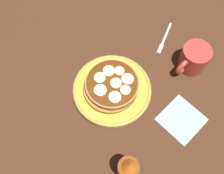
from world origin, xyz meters
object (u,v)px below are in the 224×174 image
(napkin, at_px, (182,119))
(banana_slice_3, at_px, (125,90))
(banana_slice_2, at_px, (115,97))
(banana_slice_4, at_px, (99,89))
(coffee_mug, at_px, (193,59))
(plate, at_px, (112,90))
(fork, at_px, (164,39))
(syrup_bottle, at_px, (128,170))
(banana_slice_1, at_px, (109,71))
(banana_slice_5, at_px, (128,79))
(pancake_stack, at_px, (111,86))
(banana_slice_7, at_px, (119,71))
(banana_slice_0, at_px, (116,83))
(banana_slice_6, at_px, (100,78))

(napkin, bearing_deg, banana_slice_3, -60.35)
(banana_slice_2, relative_size, napkin, 0.32)
(banana_slice_4, xyz_separation_m, coffee_mug, (-0.29, 0.09, -0.02))
(banana_slice_3, height_order, banana_slice_4, same)
(plate, height_order, banana_slice_3, banana_slice_3)
(plate, height_order, fork, plate)
(coffee_mug, xyz_separation_m, syrup_bottle, (0.36, 0.12, 0.02))
(banana_slice_1, bearing_deg, napkin, 110.26)
(banana_slice_3, xyz_separation_m, banana_slice_5, (-0.03, -0.02, -0.00))
(banana_slice_1, bearing_deg, banana_slice_3, 88.25)
(banana_slice_3, xyz_separation_m, syrup_bottle, (0.13, 0.16, 0.00))
(banana_slice_2, bearing_deg, banana_slice_4, -67.72)
(banana_slice_3, bearing_deg, plate, -73.81)
(banana_slice_5, bearing_deg, pancake_stack, -27.50)
(syrup_bottle, bearing_deg, banana_slice_2, -119.96)
(banana_slice_7, distance_m, coffee_mug, 0.23)
(napkin, relative_size, fork, 0.92)
(banana_slice_7, bearing_deg, fork, -173.64)
(banana_slice_0, xyz_separation_m, banana_slice_4, (0.05, -0.01, 0.00))
(banana_slice_3, bearing_deg, pancake_stack, -72.56)
(banana_slice_7, distance_m, syrup_bottle, 0.27)
(banana_slice_5, height_order, napkin, banana_slice_5)
(fork, bearing_deg, banana_slice_0, 10.88)
(plate, height_order, pancake_stack, pancake_stack)
(pancake_stack, bearing_deg, syrup_bottle, 60.57)
(banana_slice_2, bearing_deg, fork, -164.11)
(banana_slice_1, height_order, banana_slice_4, same)
(plate, height_order, coffee_mug, coffee_mug)
(pancake_stack, distance_m, banana_slice_1, 0.04)
(banana_slice_2, bearing_deg, banana_slice_3, 176.68)
(banana_slice_1, xyz_separation_m, banana_slice_2, (0.04, 0.07, -0.00))
(banana_slice_3, xyz_separation_m, napkin, (-0.09, 0.15, -0.06))
(pancake_stack, relative_size, banana_slice_3, 5.63)
(banana_slice_7, distance_m, napkin, 0.22)
(napkin, bearing_deg, banana_slice_4, -54.86)
(coffee_mug, bearing_deg, banana_slice_2, -9.31)
(banana_slice_0, xyz_separation_m, banana_slice_6, (0.02, -0.04, -0.00))
(banana_slice_0, bearing_deg, banana_slice_6, -60.55)
(banana_slice_7, bearing_deg, banana_slice_5, 93.20)
(coffee_mug, bearing_deg, napkin, 36.65)
(fork, distance_m, syrup_bottle, 0.45)
(banana_slice_4, bearing_deg, banana_slice_7, -173.82)
(banana_slice_1, xyz_separation_m, fork, (-0.24, -0.00, -0.06))
(banana_slice_0, xyz_separation_m, banana_slice_5, (-0.03, 0.01, -0.00))
(banana_slice_1, relative_size, banana_slice_2, 0.97)
(plate, xyz_separation_m, banana_slice_7, (-0.04, -0.01, 0.05))
(banana_slice_2, xyz_separation_m, banana_slice_4, (0.02, -0.05, 0.00))
(banana_slice_6, bearing_deg, plate, 119.01)
(banana_slice_4, xyz_separation_m, fork, (-0.29, -0.03, -0.06))
(pancake_stack, relative_size, banana_slice_7, 5.76)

